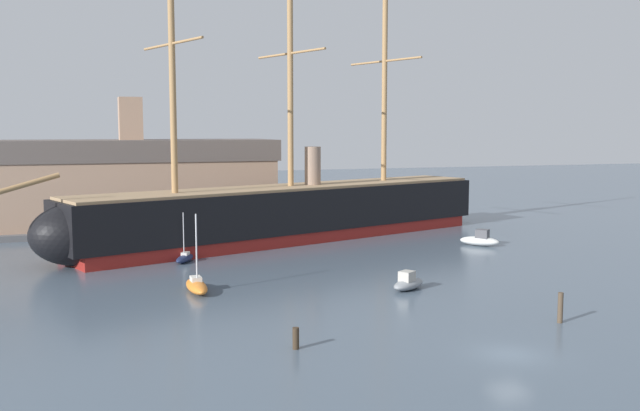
{
  "coord_description": "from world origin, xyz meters",
  "views": [
    {
      "loc": [
        -25.37,
        -36.7,
        14.03
      ],
      "look_at": [
        -1.17,
        32.91,
        6.13
      ],
      "focal_mm": 39.62,
      "sensor_mm": 36.0,
      "label": 1
    }
  ],
  "objects_px": {
    "sailboat_alongside_bow": "(185,258)",
    "motorboat_distant_centre": "(262,223)",
    "mooring_piling_nearest": "(296,338)",
    "sailboat_mid_left": "(197,286)",
    "mooring_piling_left_pair": "(560,308)",
    "motorboat_near_centre": "(408,283)",
    "dockside_warehouse_left": "(97,185)",
    "motorboat_alongside_stern": "(480,240)",
    "tall_ship": "(291,212)"
  },
  "relations": [
    {
      "from": "sailboat_alongside_bow",
      "to": "motorboat_distant_centre",
      "type": "bearing_deg",
      "value": 58.09
    },
    {
      "from": "tall_ship",
      "to": "dockside_warehouse_left",
      "type": "bearing_deg",
      "value": 141.12
    },
    {
      "from": "motorboat_near_centre",
      "to": "dockside_warehouse_left",
      "type": "relative_size",
      "value": 0.08
    },
    {
      "from": "sailboat_mid_left",
      "to": "motorboat_near_centre",
      "type": "bearing_deg",
      "value": -16.16
    },
    {
      "from": "motorboat_near_centre",
      "to": "sailboat_alongside_bow",
      "type": "bearing_deg",
      "value": 130.34
    },
    {
      "from": "motorboat_distant_centre",
      "to": "mooring_piling_nearest",
      "type": "distance_m",
      "value": 57.41
    },
    {
      "from": "motorboat_near_centre",
      "to": "sailboat_alongside_bow",
      "type": "xyz_separation_m",
      "value": [
        -16.7,
        19.66,
        -0.15
      ]
    },
    {
      "from": "motorboat_alongside_stern",
      "to": "mooring_piling_nearest",
      "type": "bearing_deg",
      "value": -136.48
    },
    {
      "from": "sailboat_alongside_bow",
      "to": "motorboat_alongside_stern",
      "type": "distance_m",
      "value": 35.58
    },
    {
      "from": "motorboat_near_centre",
      "to": "dockside_warehouse_left",
      "type": "xyz_separation_m",
      "value": [
        -24.59,
        48.6,
        5.71
      ]
    },
    {
      "from": "tall_ship",
      "to": "motorboat_near_centre",
      "type": "xyz_separation_m",
      "value": [
        1.69,
        -30.13,
        -3.09
      ]
    },
    {
      "from": "motorboat_near_centre",
      "to": "motorboat_alongside_stern",
      "type": "relative_size",
      "value": 0.88
    },
    {
      "from": "tall_ship",
      "to": "sailboat_mid_left",
      "type": "xyz_separation_m",
      "value": [
        -16.12,
        -24.97,
        -3.1
      ]
    },
    {
      "from": "motorboat_alongside_stern",
      "to": "mooring_piling_left_pair",
      "type": "distance_m",
      "value": 34.62
    },
    {
      "from": "motorboat_alongside_stern",
      "to": "mooring_piling_left_pair",
      "type": "xyz_separation_m",
      "value": [
        -13.18,
        -32.01,
        0.42
      ]
    },
    {
      "from": "sailboat_mid_left",
      "to": "mooring_piling_nearest",
      "type": "relative_size",
      "value": 4.87
    },
    {
      "from": "motorboat_near_centre",
      "to": "sailboat_mid_left",
      "type": "relative_size",
      "value": 0.63
    },
    {
      "from": "mooring_piling_nearest",
      "to": "tall_ship",
      "type": "bearing_deg",
      "value": 73.57
    },
    {
      "from": "sailboat_alongside_bow",
      "to": "mooring_piling_nearest",
      "type": "relative_size",
      "value": 3.78
    },
    {
      "from": "motorboat_near_centre",
      "to": "mooring_piling_left_pair",
      "type": "bearing_deg",
      "value": -66.99
    },
    {
      "from": "motorboat_alongside_stern",
      "to": "dockside_warehouse_left",
      "type": "relative_size",
      "value": 0.09
    },
    {
      "from": "tall_ship",
      "to": "dockside_warehouse_left",
      "type": "relative_size",
      "value": 1.26
    },
    {
      "from": "motorboat_near_centre",
      "to": "motorboat_alongside_stern",
      "type": "distance_m",
      "value": 26.51
    },
    {
      "from": "sailboat_alongside_bow",
      "to": "motorboat_distant_centre",
      "type": "relative_size",
      "value": 1.23
    },
    {
      "from": "motorboat_alongside_stern",
      "to": "sailboat_alongside_bow",
      "type": "bearing_deg",
      "value": 178.34
    },
    {
      "from": "mooring_piling_nearest",
      "to": "mooring_piling_left_pair",
      "type": "bearing_deg",
      "value": -1.17
    },
    {
      "from": "sailboat_alongside_bow",
      "to": "mooring_piling_nearest",
      "type": "distance_m",
      "value": 32.71
    },
    {
      "from": "dockside_warehouse_left",
      "to": "mooring_piling_left_pair",
      "type": "bearing_deg",
      "value": -63.97
    },
    {
      "from": "mooring_piling_nearest",
      "to": "sailboat_alongside_bow",
      "type": "bearing_deg",
      "value": 94.02
    },
    {
      "from": "sailboat_alongside_bow",
      "to": "mooring_piling_left_pair",
      "type": "distance_m",
      "value": 39.91
    },
    {
      "from": "mooring_piling_left_pair",
      "to": "motorboat_distant_centre",
      "type": "bearing_deg",
      "value": 97.84
    },
    {
      "from": "sailboat_mid_left",
      "to": "mooring_piling_left_pair",
      "type": "height_order",
      "value": "sailboat_mid_left"
    },
    {
      "from": "motorboat_near_centre",
      "to": "mooring_piling_nearest",
      "type": "xyz_separation_m",
      "value": [
        -14.4,
        -12.97,
        0.11
      ]
    },
    {
      "from": "motorboat_near_centre",
      "to": "sailboat_alongside_bow",
      "type": "height_order",
      "value": "sailboat_alongside_bow"
    },
    {
      "from": "motorboat_near_centre",
      "to": "mooring_piling_left_pair",
      "type": "distance_m",
      "value": 14.55
    },
    {
      "from": "sailboat_alongside_bow",
      "to": "motorboat_near_centre",
      "type": "bearing_deg",
      "value": -49.66
    },
    {
      "from": "sailboat_mid_left",
      "to": "motorboat_distant_centre",
      "type": "bearing_deg",
      "value": 67.5
    },
    {
      "from": "tall_ship",
      "to": "motorboat_distant_centre",
      "type": "distance_m",
      "value": 13.34
    },
    {
      "from": "motorboat_near_centre",
      "to": "motorboat_distant_centre",
      "type": "xyz_separation_m",
      "value": [
        -2.1,
        43.11,
        0.02
      ]
    },
    {
      "from": "motorboat_near_centre",
      "to": "sailboat_mid_left",
      "type": "xyz_separation_m",
      "value": [
        -17.81,
        5.16,
        -0.02
      ]
    },
    {
      "from": "sailboat_alongside_bow",
      "to": "motorboat_alongside_stern",
      "type": "height_order",
      "value": "sailboat_alongside_bow"
    },
    {
      "from": "tall_ship",
      "to": "motorboat_alongside_stern",
      "type": "bearing_deg",
      "value": -29.24
    },
    {
      "from": "tall_ship",
      "to": "motorboat_alongside_stern",
      "type": "height_order",
      "value": "tall_ship"
    },
    {
      "from": "sailboat_mid_left",
      "to": "dockside_warehouse_left",
      "type": "xyz_separation_m",
      "value": [
        -6.78,
        43.44,
        5.73
      ]
    },
    {
      "from": "motorboat_near_centre",
      "to": "mooring_piling_nearest",
      "type": "distance_m",
      "value": 19.38
    },
    {
      "from": "tall_ship",
      "to": "motorboat_alongside_stern",
      "type": "xyz_separation_m",
      "value": [
        20.56,
        -11.51,
        -2.97
      ]
    },
    {
      "from": "motorboat_alongside_stern",
      "to": "tall_ship",
      "type": "bearing_deg",
      "value": 150.76
    },
    {
      "from": "tall_ship",
      "to": "sailboat_alongside_bow",
      "type": "height_order",
      "value": "tall_ship"
    },
    {
      "from": "sailboat_mid_left",
      "to": "sailboat_alongside_bow",
      "type": "xyz_separation_m",
      "value": [
        1.12,
        14.49,
        -0.13
      ]
    },
    {
      "from": "sailboat_mid_left",
      "to": "motorboat_distant_centre",
      "type": "height_order",
      "value": "sailboat_mid_left"
    }
  ]
}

